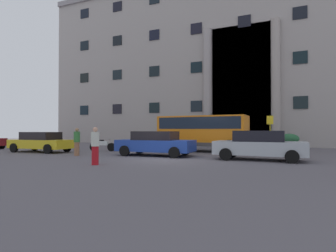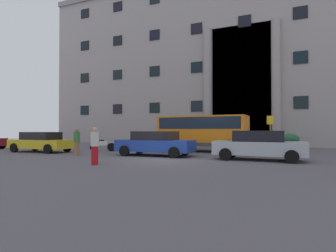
# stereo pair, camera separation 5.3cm
# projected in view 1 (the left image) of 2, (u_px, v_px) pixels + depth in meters

# --- Properties ---
(ground_plane) EXTENTS (80.00, 64.00, 0.12)m
(ground_plane) POSITION_uv_depth(u_px,v_px,m) (166.00, 160.00, 14.35)
(ground_plane) COLOR #5B565D
(office_building_facade) EXTENTS (41.11, 9.65, 17.78)m
(office_building_facade) POSITION_uv_depth(u_px,v_px,m) (228.00, 64.00, 30.55)
(office_building_facade) COLOR #A09793
(office_building_facade) RESTS_ON ground_plane
(orange_minibus) EXTENTS (6.19, 2.73, 2.51)m
(orange_minibus) POSITION_uv_depth(u_px,v_px,m) (203.00, 130.00, 19.26)
(orange_minibus) COLOR orange
(orange_minibus) RESTS_ON ground_plane
(bus_stop_sign) EXTENTS (0.44, 0.08, 2.53)m
(bus_stop_sign) POSITION_uv_depth(u_px,v_px,m) (270.00, 129.00, 19.24)
(bus_stop_sign) COLOR olive
(bus_stop_sign) RESTS_ON ground_plane
(hedge_planter_east) EXTENTS (2.19, 0.81, 1.31)m
(hedge_planter_east) POSITION_uv_depth(u_px,v_px,m) (231.00, 140.00, 23.43)
(hedge_planter_east) COLOR #67605B
(hedge_planter_east) RESTS_ON ground_plane
(hedge_planter_far_west) EXTENTS (1.74, 0.83, 1.33)m
(hedge_planter_far_west) POSITION_uv_depth(u_px,v_px,m) (162.00, 139.00, 26.17)
(hedge_planter_far_west) COLOR gray
(hedge_planter_far_west) RESTS_ON ground_plane
(hedge_planter_entrance_left) EXTENTS (1.59, 0.96, 1.23)m
(hedge_planter_entrance_left) POSITION_uv_depth(u_px,v_px,m) (289.00, 142.00, 21.63)
(hedge_planter_entrance_left) COLOR gray
(hedge_planter_entrance_left) RESTS_ON ground_plane
(parked_estate_mid) EXTENTS (4.48, 2.04, 1.49)m
(parked_estate_mid) POSITION_uv_depth(u_px,v_px,m) (259.00, 145.00, 13.80)
(parked_estate_mid) COLOR #AEB5BC
(parked_estate_mid) RESTS_ON ground_plane
(white_taxi_kerbside) EXTENTS (4.59, 2.12, 1.45)m
(white_taxi_kerbside) POSITION_uv_depth(u_px,v_px,m) (155.00, 143.00, 16.15)
(white_taxi_kerbside) COLOR #1F3D9C
(white_taxi_kerbside) RESTS_ON ground_plane
(parked_sedan_far) EXTENTS (4.47, 2.02, 1.39)m
(parked_sedan_far) POSITION_uv_depth(u_px,v_px,m) (41.00, 142.00, 18.78)
(parked_sedan_far) COLOR gold
(parked_sedan_far) RESTS_ON ground_plane
(motorcycle_near_kerb) EXTENTS (1.97, 0.60, 0.89)m
(motorcycle_near_kerb) POSITION_uv_depth(u_px,v_px,m) (102.00, 145.00, 19.59)
(motorcycle_near_kerb) COLOR black
(motorcycle_near_kerb) RESTS_ON ground_plane
(pedestrian_man_red_shirt) EXTENTS (0.36, 0.36, 1.65)m
(pedestrian_man_red_shirt) POSITION_uv_depth(u_px,v_px,m) (77.00, 142.00, 16.14)
(pedestrian_man_red_shirt) COLOR #916042
(pedestrian_man_red_shirt) RESTS_ON ground_plane
(pedestrian_man_crossing) EXTENTS (0.36, 0.36, 1.66)m
(pedestrian_man_crossing) POSITION_uv_depth(u_px,v_px,m) (95.00, 146.00, 11.92)
(pedestrian_man_crossing) COLOR #B2151D
(pedestrian_man_crossing) RESTS_ON ground_plane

